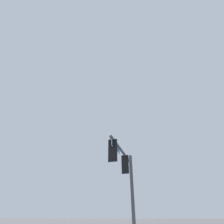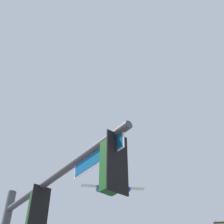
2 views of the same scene
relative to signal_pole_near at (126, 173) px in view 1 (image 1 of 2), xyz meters
name	(u,v)px [view 1 (image 1 of 2)]	position (x,y,z in m)	size (l,w,h in m)	color
signal_pole_near	(126,173)	(0.00, 0.00, 0.00)	(5.90, 0.75, 5.81)	#47474C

